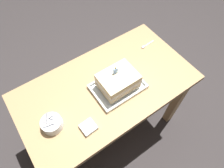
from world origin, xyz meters
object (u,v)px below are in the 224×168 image
serving_spoon_near_tray (145,46)px  napkin_pile (88,127)px  birthday_cake (118,81)px  foil_tray (118,87)px  bowl_stack (52,124)px

serving_spoon_near_tray → napkin_pile: bearing=-155.8°
birthday_cake → serving_spoon_near_tray: size_ratio=1.85×
foil_tray → birthday_cake: birthday_cake is taller
foil_tray → bowl_stack: 0.44m
foil_tray → bowl_stack: bearing=179.7°
bowl_stack → foil_tray: bearing=-0.3°
birthday_cake → napkin_pile: (-0.29, -0.12, -0.06)m
bowl_stack → serving_spoon_near_tray: bowl_stack is taller
foil_tray → birthday_cake: size_ratio=1.41×
napkin_pile → foil_tray: bearing=22.9°
birthday_cake → napkin_pile: size_ratio=2.62×
bowl_stack → napkin_pile: size_ratio=1.40×
birthday_cake → bowl_stack: bearing=179.7°
napkin_pile → serving_spoon_near_tray: bearing=24.2°
birthday_cake → bowl_stack: 0.45m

